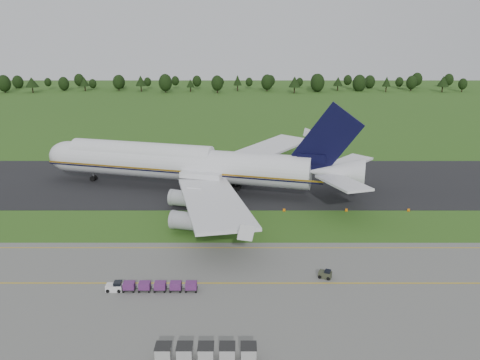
{
  "coord_description": "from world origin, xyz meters",
  "views": [
    {
      "loc": [
        1.07,
        -83.42,
        35.16
      ],
      "look_at": [
        1.04,
        2.0,
        8.57
      ],
      "focal_mm": 35.0,
      "sensor_mm": 36.0,
      "label": 1
    }
  ],
  "objects_px": {
    "baggage_train": "(151,286)",
    "utility_cart": "(325,275)",
    "edge_markers": "(315,210)",
    "aircraft": "(188,164)",
    "uld_row": "(206,352)"
  },
  "relations": [
    {
      "from": "baggage_train",
      "to": "utility_cart",
      "type": "bearing_deg",
      "value": 8.27
    },
    {
      "from": "utility_cart",
      "to": "edge_markers",
      "type": "relative_size",
      "value": 0.05
    },
    {
      "from": "baggage_train",
      "to": "utility_cart",
      "type": "height_order",
      "value": "baggage_train"
    },
    {
      "from": "aircraft",
      "to": "baggage_train",
      "type": "xyz_separation_m",
      "value": [
        -0.53,
        -46.43,
        -5.48
      ]
    },
    {
      "from": "utility_cart",
      "to": "uld_row",
      "type": "xyz_separation_m",
      "value": [
        -16.66,
        -18.57,
        0.41
      ]
    },
    {
      "from": "uld_row",
      "to": "edge_markers",
      "type": "xyz_separation_m",
      "value": [
        19.48,
        46.46,
        -0.7
      ]
    },
    {
      "from": "uld_row",
      "to": "edge_markers",
      "type": "relative_size",
      "value": 0.29
    },
    {
      "from": "edge_markers",
      "to": "uld_row",
      "type": "bearing_deg",
      "value": -112.74
    },
    {
      "from": "aircraft",
      "to": "edge_markers",
      "type": "height_order",
      "value": "aircraft"
    },
    {
      "from": "uld_row",
      "to": "baggage_train",
      "type": "bearing_deg",
      "value": 121.22
    },
    {
      "from": "baggage_train",
      "to": "uld_row",
      "type": "bearing_deg",
      "value": -58.78
    },
    {
      "from": "utility_cart",
      "to": "edge_markers",
      "type": "height_order",
      "value": "utility_cart"
    },
    {
      "from": "baggage_train",
      "to": "edge_markers",
      "type": "height_order",
      "value": "baggage_train"
    },
    {
      "from": "utility_cart",
      "to": "edge_markers",
      "type": "xyz_separation_m",
      "value": [
        2.81,
        27.89,
        -0.29
      ]
    },
    {
      "from": "aircraft",
      "to": "edge_markers",
      "type": "distance_m",
      "value": 32.18
    }
  ]
}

